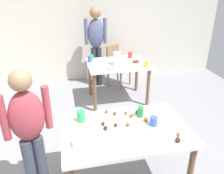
{
  "coord_description": "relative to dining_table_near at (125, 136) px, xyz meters",
  "views": [
    {
      "loc": [
        -0.4,
        -1.85,
        2.11
      ],
      "look_at": [
        0.15,
        0.67,
        0.9
      ],
      "focal_mm": 36.94,
      "sensor_mm": 36.0,
      "label": 1
    }
  ],
  "objects": [
    {
      "name": "person_adult_far",
      "position": [
        0.13,
        2.74,
        0.34
      ],
      "size": [
        0.45,
        0.23,
        1.65
      ],
      "color": "#28282D",
      "rests_on": "ground_plane"
    },
    {
      "name": "person_girl_near",
      "position": [
        -0.92,
        0.06,
        0.2
      ],
      "size": [
        0.45,
        0.29,
        1.44
      ],
      "color": "#383D4C",
      "rests_on": "ground_plane"
    },
    {
      "name": "cake_ball_4",
      "position": [
        0.46,
        -0.22,
        0.11
      ],
      "size": [
        0.04,
        0.04,
        0.04
      ],
      "primitive_type": "sphere",
      "color": "brown",
      "rests_on": "dining_table_near"
    },
    {
      "name": "pitcher_far",
      "position": [
        0.36,
        1.86,
        0.21
      ],
      "size": [
        0.13,
        0.13,
        0.23
      ],
      "primitive_type": "cylinder",
      "color": "white",
      "rests_on": "dining_table_far"
    },
    {
      "name": "cake_ball_10",
      "position": [
        0.25,
        0.09,
        0.12
      ],
      "size": [
        0.05,
        0.05,
        0.05
      ],
      "primitive_type": "sphere",
      "color": "brown",
      "rests_on": "dining_table_near"
    },
    {
      "name": "cake_ball_9",
      "position": [
        0.42,
        -0.31,
        0.12
      ],
      "size": [
        0.05,
        0.05,
        0.05
      ],
      "primitive_type": "sphere",
      "color": "#3D2319",
      "rests_on": "dining_table_near"
    },
    {
      "name": "cake_ball_8",
      "position": [
        -0.05,
        0.28,
        0.11
      ],
      "size": [
        0.04,
        0.04,
        0.04
      ],
      "primitive_type": "sphere",
      "color": "brown",
      "rests_on": "dining_table_near"
    },
    {
      "name": "donut_far_0",
      "position": [
        0.72,
        1.92,
        0.11
      ],
      "size": [
        0.12,
        0.12,
        0.04
      ],
      "primitive_type": "torus",
      "color": "brown",
      "rests_on": "dining_table_far"
    },
    {
      "name": "cake_ball_6",
      "position": [
        -0.2,
        0.02,
        0.12
      ],
      "size": [
        0.05,
        0.05,
        0.05
      ],
      "primitive_type": "sphere",
      "color": "#3D2319",
      "rests_on": "dining_table_near"
    },
    {
      "name": "cake_ball_3",
      "position": [
        0.04,
        0.04,
        0.12
      ],
      "size": [
        0.04,
        0.04,
        0.04
      ],
      "primitive_type": "sphere",
      "color": "brown",
      "rests_on": "dining_table_near"
    },
    {
      "name": "wall_back",
      "position": [
        -0.14,
        3.21,
        0.64
      ],
      "size": [
        6.4,
        0.1,
        2.6
      ],
      "primitive_type": "cube",
      "color": "beige",
      "rests_on": "ground_plane"
    },
    {
      "name": "cup_near_1",
      "position": [
        0.3,
        -0.0,
        0.14
      ],
      "size": [
        0.08,
        0.08,
        0.1
      ],
      "primitive_type": "cylinder",
      "color": "#3351B2",
      "rests_on": "dining_table_near"
    },
    {
      "name": "cup_far_3",
      "position": [
        0.83,
        1.68,
        0.14
      ],
      "size": [
        0.07,
        0.07,
        0.1
      ],
      "primitive_type": "cylinder",
      "color": "yellow",
      "rests_on": "dining_table_far"
    },
    {
      "name": "cup_far_2",
      "position": [
        0.7,
        2.22,
        0.15
      ],
      "size": [
        0.08,
        0.08,
        0.11
      ],
      "primitive_type": "cylinder",
      "color": "red",
      "rests_on": "dining_table_far"
    },
    {
      "name": "fork_near",
      "position": [
        -0.05,
        -0.28,
        0.1
      ],
      "size": [
        0.17,
        0.02,
        0.01
      ],
      "primitive_type": "cube",
      "color": "silver",
      "rests_on": "dining_table_near"
    },
    {
      "name": "cake_ball_1",
      "position": [
        0.12,
        0.19,
        0.12
      ],
      "size": [
        0.05,
        0.05,
        0.05
      ],
      "primitive_type": "sphere",
      "color": "brown",
      "rests_on": "dining_table_near"
    },
    {
      "name": "cup_near_0",
      "position": [
        -0.42,
        0.23,
        0.15
      ],
      "size": [
        0.09,
        0.09,
        0.12
      ],
      "primitive_type": "cylinder",
      "color": "green",
      "rests_on": "dining_table_near"
    },
    {
      "name": "chair_far_table",
      "position": [
        0.55,
        2.69,
        -0.16
      ],
      "size": [
        0.56,
        0.56,
        0.87
      ],
      "color": "olive",
      "rests_on": "ground_plane"
    },
    {
      "name": "dining_table_near",
      "position": [
        0.0,
        0.0,
        0.0
      ],
      "size": [
        1.27,
        0.82,
        0.75
      ],
      "color": "silver",
      "rests_on": "ground_plane"
    },
    {
      "name": "mixing_bowl",
      "position": [
        -0.44,
        -0.16,
        0.13
      ],
      "size": [
        0.19,
        0.19,
        0.07
      ],
      "primitive_type": "cylinder",
      "color": "white",
      "rests_on": "dining_table_near"
    },
    {
      "name": "donut_far_1",
      "position": [
        0.23,
        1.67,
        0.11
      ],
      "size": [
        0.12,
        0.12,
        0.04
      ],
      "primitive_type": "torus",
      "color": "pink",
      "rests_on": "dining_table_far"
    },
    {
      "name": "cake_ball_11",
      "position": [
        -0.08,
        0.06,
        0.11
      ],
      "size": [
        0.04,
        0.04,
        0.04
      ],
      "primitive_type": "sphere",
      "color": "#3D2319",
      "rests_on": "dining_table_near"
    },
    {
      "name": "donut_far_2",
      "position": [
        0.33,
        2.13,
        0.11
      ],
      "size": [
        0.12,
        0.12,
        0.04
      ],
      "primitive_type": "torus",
      "color": "white",
      "rests_on": "dining_table_far"
    },
    {
      "name": "soda_can",
      "position": [
        0.22,
        0.18,
        0.15
      ],
      "size": [
        0.07,
        0.07,
        0.12
      ],
      "primitive_type": "cylinder",
      "color": "#198438",
      "rests_on": "dining_table_near"
    },
    {
      "name": "cake_ball_2",
      "position": [
        0.08,
        0.26,
        0.11
      ],
      "size": [
        0.04,
        0.04,
        0.04
      ],
      "primitive_type": "sphere",
      "color": "brown",
      "rests_on": "dining_table_near"
    },
    {
      "name": "cup_far_1",
      "position": [
        -0.08,
        2.13,
        0.15
      ],
      "size": [
        0.07,
        0.07,
        0.11
      ],
      "primitive_type": "cylinder",
      "color": "#3351B2",
      "rests_on": "dining_table_far"
    },
    {
      "name": "cake_ball_0",
      "position": [
        -0.13,
        0.34,
        0.12
      ],
      "size": [
        0.04,
        0.04,
        0.04
      ],
      "primitive_type": "sphere",
      "color": "brown",
      "rests_on": "dining_table_near"
    },
    {
      "name": "dining_table_far",
      "position": [
        0.4,
        1.97,
        -0.01
      ],
      "size": [
        1.08,
        0.78,
        0.75
      ],
      "color": "silver",
      "rests_on": "ground_plane"
    },
    {
      "name": "cake_ball_7",
      "position": [
        0.21,
        0.25,
        0.12
      ],
      "size": [
        0.05,
        0.05,
        0.05
      ],
      "primitive_type": "sphere",
      "color": "brown",
      "rests_on": "dining_table_near"
    },
    {
      "name": "cake_ball_5",
      "position": [
        -0.21,
        0.11,
        0.11
      ],
      "size": [
        0.04,
        0.04,
        0.04
      ],
      "primitive_type": "sphere",
      "color": "#3D2319",
      "rests_on": "dining_table_near"
    },
    {
      "name": "cup_far_0",
      "position": [
        -0.04,
        2.25,
        0.14
      ],
      "size": [
        0.08,
        0.08,
        0.09
      ],
      "primitive_type": "cylinder",
      "color": "green",
      "rests_on": "dining_table_far"
    }
  ]
}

